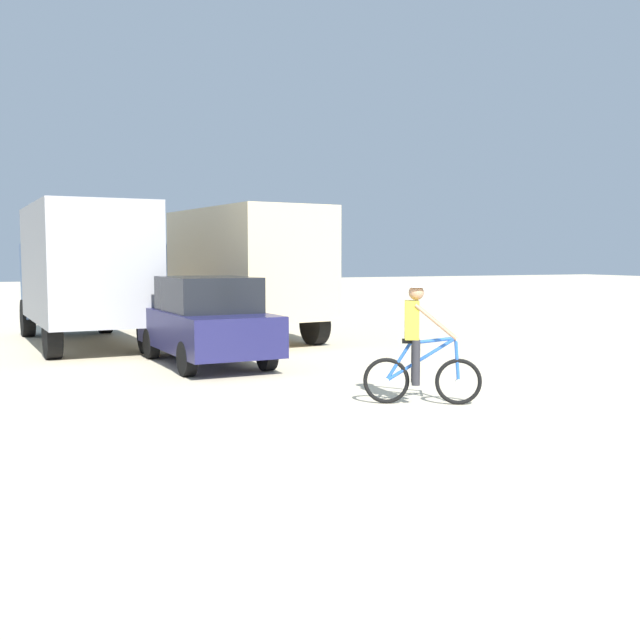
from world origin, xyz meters
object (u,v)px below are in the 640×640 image
Objects in this scene: box_truck_tan_camper at (237,267)px; sedan_parked at (206,321)px; cyclist_orange_shirt at (419,347)px; box_truck_grey_hauler at (82,268)px.

sedan_parked is (-2.06, -4.33, -0.99)m from box_truck_tan_camper.
box_truck_grey_hauler is at bearing 110.36° from cyclist_orange_shirt.
box_truck_tan_camper is at bearing 64.60° from sedan_parked.
box_truck_grey_hauler is 3.76× the size of cyclist_orange_shirt.
box_truck_tan_camper is 9.57m from cyclist_orange_shirt.
sedan_parked is at bearing -67.60° from box_truck_grey_hauler.
box_truck_grey_hauler reaches higher than cyclist_orange_shirt.
box_truck_grey_hauler reaches higher than sedan_parked.
sedan_parked is 5.47m from cyclist_orange_shirt.
box_truck_grey_hauler and box_truck_tan_camper have the same top height.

